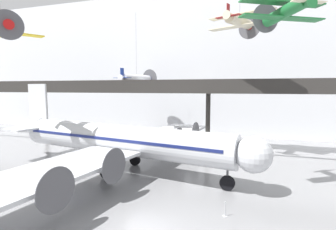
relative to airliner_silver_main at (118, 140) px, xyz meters
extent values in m
plane|color=gray|center=(7.17, -9.88, -3.35)|extent=(260.00, 260.00, 0.00)
cube|color=silver|center=(7.17, 25.48, 10.04)|extent=(140.00, 3.00, 26.78)
cube|color=#2D2B28|center=(7.17, 13.86, 5.18)|extent=(110.00, 3.20, 0.90)
cube|color=#2D2B28|center=(7.17, 12.32, 6.18)|extent=(110.00, 0.12, 1.10)
cylinder|color=#2D2B28|center=(-23.08, 14.82, 0.69)|extent=(0.70, 0.70, 8.08)
cylinder|color=#2D2B28|center=(7.17, 14.82, 0.69)|extent=(0.70, 0.70, 8.08)
cylinder|color=silver|center=(0.10, -0.02, 0.08)|extent=(25.22, 7.18, 3.12)
sphere|color=silver|center=(13.69, -2.27, 0.08)|extent=(3.06, 3.06, 3.06)
cone|color=silver|center=(-13.65, 2.27, 0.31)|extent=(4.48, 3.50, 2.87)
cube|color=navy|center=(0.10, -0.02, 0.39)|extent=(23.51, 6.96, 0.28)
cube|color=silver|center=(2.53, 9.28, -0.62)|extent=(8.37, 16.76, 0.28)
cube|color=silver|center=(-0.61, -9.60, -0.62)|extent=(8.37, 16.76, 0.28)
cylinder|color=silver|center=(3.67, 5.52, -0.57)|extent=(3.12, 1.96, 1.50)
cylinder|color=#4C4C51|center=(5.25, 5.26, -0.57)|extent=(0.53, 2.82, 2.85)
cylinder|color=silver|center=(4.56, 10.89, -0.57)|extent=(3.12, 1.96, 1.50)
cylinder|color=#4C4C51|center=(6.15, 10.63, -0.57)|extent=(0.53, 2.82, 2.85)
cylinder|color=silver|center=(1.69, -6.41, -0.57)|extent=(3.12, 1.96, 1.50)
cylinder|color=#4C4C51|center=(3.27, -6.67, -0.57)|extent=(0.53, 2.82, 2.85)
cylinder|color=silver|center=(0.80, -11.78, -0.57)|extent=(3.12, 1.96, 1.50)
cylinder|color=#4C4C51|center=(2.38, -12.05, -0.57)|extent=(0.53, 2.82, 2.85)
cube|color=silver|center=(-12.42, 2.06, 3.83)|extent=(3.19, 0.72, 4.37)
cube|color=silver|center=(-12.11, 2.01, 0.70)|extent=(4.49, 8.54, 0.20)
cylinder|color=#4C4C51|center=(11.59, -1.92, -2.09)|extent=(0.20, 0.20, 1.21)
cylinder|color=black|center=(11.59, -1.92, -2.70)|extent=(1.34, 0.59, 1.30)
cylinder|color=#4C4C51|center=(0.79, 2.40, -2.09)|extent=(0.20, 0.20, 1.21)
cylinder|color=black|center=(0.79, 2.40, -2.70)|extent=(1.34, 0.59, 1.30)
cylinder|color=#4C4C51|center=(-0.02, -2.53, -2.09)|extent=(0.20, 0.20, 1.21)
cylinder|color=black|center=(-0.02, -2.53, -2.70)|extent=(1.34, 0.59, 1.30)
cylinder|color=#1E6B33|center=(15.56, -2.16, 11.26)|extent=(3.11, 4.44, 1.26)
cone|color=beige|center=(14.37, -0.10, 11.43)|extent=(1.11, 1.07, 0.85)
cylinder|color=#4C4C51|center=(14.29, 0.04, 11.44)|extent=(2.13, 1.26, 2.44)
cone|color=#1E6B33|center=(16.67, -4.07, 11.10)|extent=(1.33, 1.50, 0.88)
cube|color=#1E6B33|center=(15.42, -1.92, 12.01)|extent=(6.49, 4.39, 0.10)
cube|color=#1E6B33|center=(15.42, -1.92, 10.88)|extent=(6.49, 4.39, 0.10)
cube|color=beige|center=(16.81, -4.31, 11.26)|extent=(2.39, 1.70, 0.06)
cylinder|color=beige|center=(11.70, 8.81, 13.39)|extent=(3.07, 5.51, 1.38)
cone|color=maroon|center=(12.75, 11.46, 13.26)|extent=(1.27, 1.21, 1.01)
cylinder|color=#4C4C51|center=(12.82, 11.64, 13.25)|extent=(2.74, 1.12, 2.93)
cone|color=beige|center=(10.72, 6.34, 13.51)|extent=(1.44, 1.75, 1.02)
cube|color=beige|center=(11.82, 9.12, 14.29)|extent=(8.13, 4.26, 0.10)
cube|color=beige|center=(11.82, 9.12, 12.94)|extent=(8.13, 4.26, 0.10)
cube|color=maroon|center=(10.60, 6.04, 14.07)|extent=(0.30, 0.64, 1.35)
cube|color=maroon|center=(10.60, 6.04, 13.39)|extent=(2.97, 1.70, 0.06)
cylinder|color=yellow|center=(-9.62, -4.80, 11.11)|extent=(4.75, 3.25, 1.12)
cone|color=red|center=(-7.40, -6.04, 11.05)|extent=(1.14, 1.18, 0.91)
cylinder|color=#4C4C51|center=(-7.24, -6.13, 11.05)|extent=(1.31, 2.30, 2.62)
cube|color=yellow|center=(-9.36, -4.95, 10.81)|extent=(4.61, 6.98, 0.10)
cylinder|color=silver|center=(-5.34, 16.58, 7.13)|extent=(3.08, 6.30, 1.36)
cone|color=navy|center=(-4.37, 19.67, 7.17)|extent=(1.41, 1.32, 1.15)
cylinder|color=#4C4C51|center=(-4.30, 19.89, 7.17)|extent=(3.19, 1.04, 3.34)
cone|color=silver|center=(-6.25, 13.70, 7.09)|extent=(1.54, 1.92, 1.11)
cube|color=silver|center=(-5.23, 16.94, 6.74)|extent=(9.38, 4.24, 0.10)
cube|color=navy|center=(-6.36, 13.34, 7.90)|extent=(0.28, 0.74, 1.54)
cube|color=navy|center=(-6.36, 13.34, 7.13)|extent=(3.41, 1.72, 0.06)
cylinder|color=slate|center=(-5.34, 16.58, 12.86)|extent=(0.04, 0.04, 10.18)
cylinder|color=#B2B5BA|center=(11.87, -6.71, -3.33)|extent=(0.36, 0.36, 0.04)
cylinder|color=#B2B5BA|center=(11.87, -6.71, -2.83)|extent=(0.07, 0.07, 0.95)
sphere|color=#B2B5BA|center=(11.87, -6.71, -2.32)|extent=(0.10, 0.10, 0.10)
camera|label=1|loc=(13.39, -24.42, 5.53)|focal=28.00mm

